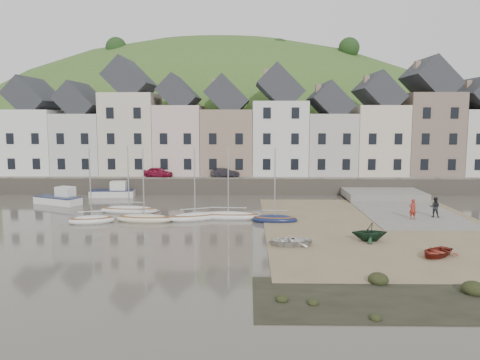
{
  "coord_description": "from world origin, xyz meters",
  "views": [
    {
      "loc": [
        0.78,
        -37.25,
        8.5
      ],
      "look_at": [
        0.0,
        6.0,
        3.0
      ],
      "focal_mm": 36.47,
      "sensor_mm": 36.0,
      "label": 1
    }
  ],
  "objects_px": {
    "sailboat_0": "(129,210)",
    "rowboat_white": "(289,241)",
    "car_right": "(225,173)",
    "rowboat_red": "(436,252)",
    "car_left": "(158,172)",
    "person_red": "(413,209)",
    "person_dark": "(435,207)",
    "rowboat_green": "(369,232)"
  },
  "relations": [
    {
      "from": "rowboat_white",
      "to": "rowboat_green",
      "type": "bearing_deg",
      "value": 95.53
    },
    {
      "from": "person_dark",
      "to": "rowboat_red",
      "type": "bearing_deg",
      "value": 91.51
    },
    {
      "from": "person_dark",
      "to": "car_right",
      "type": "height_order",
      "value": "car_right"
    },
    {
      "from": "sailboat_0",
      "to": "rowboat_green",
      "type": "bearing_deg",
      "value": -27.89
    },
    {
      "from": "rowboat_white",
      "to": "rowboat_red",
      "type": "relative_size",
      "value": 1.09
    },
    {
      "from": "person_red",
      "to": "rowboat_white",
      "type": "bearing_deg",
      "value": 25.6
    },
    {
      "from": "rowboat_red",
      "to": "car_right",
      "type": "xyz_separation_m",
      "value": [
        -14.31,
        27.43,
        1.81
      ]
    },
    {
      "from": "rowboat_red",
      "to": "person_red",
      "type": "xyz_separation_m",
      "value": [
        2.14,
        10.87,
        0.63
      ]
    },
    {
      "from": "person_dark",
      "to": "car_right",
      "type": "xyz_separation_m",
      "value": [
        -18.63,
        15.65,
        1.16
      ]
    },
    {
      "from": "sailboat_0",
      "to": "rowboat_red",
      "type": "relative_size",
      "value": 2.33
    },
    {
      "from": "car_left",
      "to": "rowboat_green",
      "type": "bearing_deg",
      "value": -125.41
    },
    {
      "from": "sailboat_0",
      "to": "rowboat_white",
      "type": "bearing_deg",
      "value": -40.15
    },
    {
      "from": "sailboat_0",
      "to": "person_red",
      "type": "relative_size",
      "value": 3.71
    },
    {
      "from": "person_dark",
      "to": "car_left",
      "type": "height_order",
      "value": "car_left"
    },
    {
      "from": "rowboat_red",
      "to": "person_dark",
      "type": "relative_size",
      "value": 1.57
    },
    {
      "from": "person_red",
      "to": "car_right",
      "type": "xyz_separation_m",
      "value": [
        -16.45,
        16.56,
        1.17
      ]
    },
    {
      "from": "sailboat_0",
      "to": "rowboat_green",
      "type": "relative_size",
      "value": 2.6
    },
    {
      "from": "person_red",
      "to": "person_dark",
      "type": "distance_m",
      "value": 2.36
    },
    {
      "from": "rowboat_green",
      "to": "person_red",
      "type": "distance_m",
      "value": 8.88
    },
    {
      "from": "car_left",
      "to": "car_right",
      "type": "bearing_deg",
      "value": -74.21
    },
    {
      "from": "rowboat_green",
      "to": "person_red",
      "type": "bearing_deg",
      "value": 140.61
    },
    {
      "from": "person_dark",
      "to": "sailboat_0",
      "type": "bearing_deg",
      "value": 17.1
    },
    {
      "from": "rowboat_white",
      "to": "car_right",
      "type": "distance_m",
      "value": 25.6
    },
    {
      "from": "car_right",
      "to": "rowboat_red",
      "type": "bearing_deg",
      "value": -171.17
    },
    {
      "from": "person_red",
      "to": "car_left",
      "type": "height_order",
      "value": "car_left"
    },
    {
      "from": "person_red",
      "to": "car_right",
      "type": "bearing_deg",
      "value": -57.03
    },
    {
      "from": "rowboat_white",
      "to": "rowboat_green",
      "type": "height_order",
      "value": "rowboat_green"
    },
    {
      "from": "sailboat_0",
      "to": "rowboat_white",
      "type": "xyz_separation_m",
      "value": [
        13.55,
        -11.43,
        0.11
      ]
    },
    {
      "from": "car_right",
      "to": "car_left",
      "type": "bearing_deg",
      "value": 71.28
    },
    {
      "from": "rowboat_red",
      "to": "person_dark",
      "type": "height_order",
      "value": "person_dark"
    },
    {
      "from": "car_left",
      "to": "person_red",
      "type": "bearing_deg",
      "value": -108.43
    },
    {
      "from": "rowboat_white",
      "to": "rowboat_red",
      "type": "xyz_separation_m",
      "value": [
        8.81,
        -2.48,
        -0.02
      ]
    },
    {
      "from": "car_left",
      "to": "car_right",
      "type": "relative_size",
      "value": 1.05
    },
    {
      "from": "car_left",
      "to": "car_right",
      "type": "xyz_separation_m",
      "value": [
        7.89,
        0.0,
        -0.05
      ]
    },
    {
      "from": "rowboat_white",
      "to": "person_red",
      "type": "xyz_separation_m",
      "value": [
        10.95,
        8.39,
        0.61
      ]
    },
    {
      "from": "car_left",
      "to": "rowboat_white",
      "type": "bearing_deg",
      "value": -135.98
    },
    {
      "from": "sailboat_0",
      "to": "rowboat_green",
      "type": "xyz_separation_m",
      "value": [
        19.18,
        -10.15,
        0.44
      ]
    },
    {
      "from": "person_red",
      "to": "car_left",
      "type": "relative_size",
      "value": 0.49
    },
    {
      "from": "person_dark",
      "to": "car_left",
      "type": "relative_size",
      "value": 0.5
    },
    {
      "from": "car_left",
      "to": "car_right",
      "type": "height_order",
      "value": "car_left"
    },
    {
      "from": "rowboat_white",
      "to": "sailboat_0",
      "type": "bearing_deg",
      "value": -137.37
    },
    {
      "from": "car_left",
      "to": "sailboat_0",
      "type": "bearing_deg",
      "value": -164.88
    }
  ]
}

